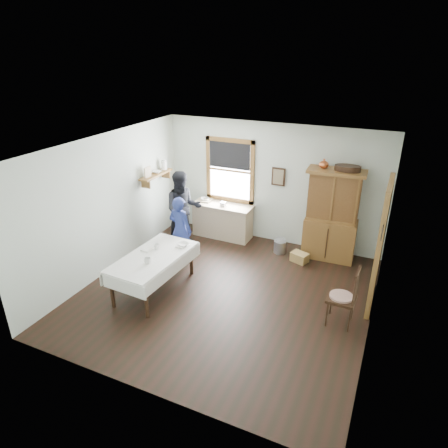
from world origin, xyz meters
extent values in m
cube|color=black|center=(0.00, 0.00, 0.01)|extent=(5.00, 5.00, 0.01)
cube|color=white|center=(0.00, 0.00, 2.70)|extent=(5.00, 5.00, 0.01)
cube|color=beige|center=(0.00, 2.50, 1.35)|extent=(5.00, 0.01, 2.70)
cube|color=beige|center=(0.00, -2.50, 1.35)|extent=(5.00, 0.01, 2.70)
cube|color=beige|center=(-2.50, 0.00, 1.35)|extent=(0.01, 5.00, 2.70)
cube|color=beige|center=(2.50, 0.00, 1.35)|extent=(0.01, 5.00, 2.70)
cube|color=white|center=(-1.00, 2.48, 1.55)|extent=(1.00, 0.02, 1.30)
cube|color=brown|center=(-1.00, 2.46, 2.25)|extent=(1.18, 0.06, 0.09)
cube|color=brown|center=(-1.00, 2.46, 0.85)|extent=(1.18, 0.06, 0.09)
cube|color=brown|center=(-1.54, 2.46, 1.55)|extent=(0.09, 0.06, 1.48)
cube|color=brown|center=(-0.46, 2.46, 1.55)|extent=(0.09, 0.06, 1.48)
cube|color=black|center=(-1.00, 2.44, 1.90)|extent=(0.98, 0.03, 0.59)
cube|color=#41362E|center=(2.47, 0.85, 1.05)|extent=(0.03, 0.90, 2.10)
cube|color=brown|center=(2.44, 0.34, 1.05)|extent=(0.08, 0.12, 2.10)
cube|color=brown|center=(2.44, 1.36, 1.05)|extent=(0.08, 0.12, 2.10)
cube|color=brown|center=(2.44, 0.85, 2.16)|extent=(0.08, 1.14, 0.12)
cube|color=brown|center=(-2.37, 1.50, 1.55)|extent=(0.24, 1.00, 0.04)
cube|color=brown|center=(-2.37, 1.10, 1.45)|extent=(0.22, 0.03, 0.18)
cube|color=brown|center=(-2.37, 1.90, 1.45)|extent=(0.22, 0.03, 0.18)
cube|color=tan|center=(-2.37, 1.20, 1.68)|extent=(0.03, 0.22, 0.24)
cylinder|color=white|center=(-2.37, 1.85, 1.68)|extent=(0.12, 0.12, 0.22)
cube|color=#341E12|center=(0.15, 2.46, 1.55)|extent=(0.30, 0.04, 0.40)
torus|color=black|center=(2.45, 0.30, 1.72)|extent=(0.01, 0.27, 0.27)
cube|color=tan|center=(-1.06, 2.18, 0.40)|extent=(1.41, 0.55, 0.80)
cube|color=brown|center=(1.42, 2.17, 0.97)|extent=(1.16, 0.59, 1.93)
cube|color=white|center=(-1.25, -0.40, 0.35)|extent=(1.02, 1.81, 0.70)
cube|color=#341E12|center=(2.03, 0.02, 0.52)|extent=(0.50, 0.50, 1.03)
cube|color=#989AA0|center=(0.42, 1.95, 0.14)|extent=(0.31, 0.31, 0.28)
cube|color=olive|center=(0.93, 1.73, 0.10)|extent=(0.40, 0.34, 0.20)
imported|color=navy|center=(-1.35, 0.74, 0.66)|extent=(0.51, 0.36, 1.33)
imported|color=black|center=(-1.69, 1.47, 0.79)|extent=(0.97, 0.93, 1.58)
imported|color=white|center=(-1.18, -0.66, 0.75)|extent=(0.15, 0.15, 0.10)
imported|color=white|center=(-1.33, -0.15, 0.75)|extent=(0.14, 0.14, 0.10)
imported|color=white|center=(-0.96, 0.17, 0.73)|extent=(0.29, 0.29, 0.06)
imported|color=#7B6E52|center=(-1.61, 2.23, 0.82)|extent=(0.20, 0.26, 0.02)
imported|color=white|center=(-1.54, 2.25, 0.84)|extent=(0.24, 0.24, 0.06)
imported|color=white|center=(-2.37, 1.55, 1.60)|extent=(0.22, 0.22, 0.05)
camera|label=1|loc=(2.53, -5.61, 4.16)|focal=32.00mm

